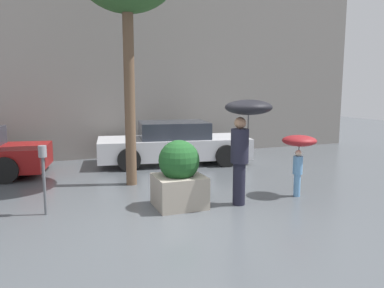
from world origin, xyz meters
The scene contains 7 objects.
ground_plane centered at (0.00, 0.00, 0.00)m, with size 40.00×40.00×0.00m, color #51565B.
building_facade centered at (0.00, 6.50, 3.00)m, with size 18.00×0.30×6.00m.
planter_box centered at (0.26, 0.82, 0.58)m, with size 0.90×0.85×1.26m.
person_adult centered at (1.46, 0.50, 1.50)m, with size 0.88×0.88×1.99m.
person_child centered at (2.79, 0.66, 1.03)m, with size 0.69×0.69×1.25m.
parked_car_near centered at (1.46, 4.86, 0.57)m, with size 4.59×2.42×1.23m.
parking_meter centered at (-2.08, 1.20, 0.88)m, with size 0.14×0.14×1.23m.
Camera 1 is at (-1.91, -5.62, 2.19)m, focal length 35.00 mm.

